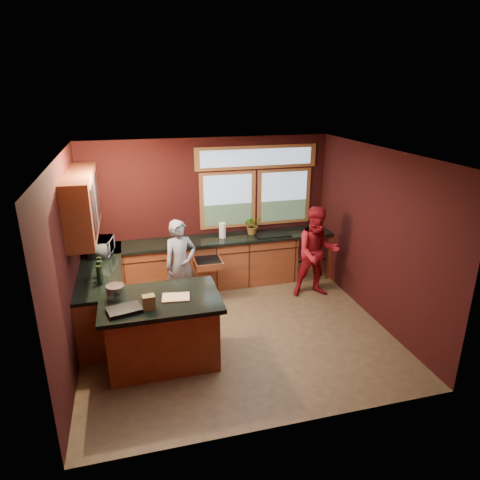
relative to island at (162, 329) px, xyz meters
name	(u,v)px	position (x,y,z in m)	size (l,w,h in m)	color
floor	(236,332)	(1.13, 0.44, -0.48)	(4.50, 4.50, 0.00)	brown
room_shell	(190,216)	(0.54, 0.76, 1.32)	(4.52, 4.02, 2.71)	black
back_counter	(224,261)	(1.33, 2.13, -0.01)	(4.50, 0.64, 0.93)	brown
left_counter	(102,295)	(-0.82, 1.29, -0.01)	(0.64, 2.30, 0.93)	brown
island	(162,329)	(0.00, 0.00, 0.00)	(1.55, 1.05, 0.95)	brown
person_grey	(181,265)	(0.45, 1.47, 0.28)	(0.56, 0.37, 1.53)	slate
person_red	(317,252)	(2.80, 1.28, 0.34)	(0.79, 0.62, 1.63)	maroon
microwave	(101,247)	(-0.79, 1.82, 0.59)	(0.49, 0.33, 0.27)	#999999
potted_plant	(253,225)	(1.90, 2.19, 0.63)	(0.33, 0.28, 0.36)	#999999
paper_towel	(222,230)	(1.31, 2.14, 0.59)	(0.12, 0.12, 0.28)	white
cutting_board	(176,297)	(0.20, -0.05, 0.48)	(0.35, 0.25, 0.02)	tan
stock_pot	(116,292)	(-0.55, 0.15, 0.56)	(0.24, 0.24, 0.18)	#A7A7AC
paper_bag	(149,302)	(-0.15, -0.25, 0.56)	(0.15, 0.12, 0.18)	brown
black_tray	(124,310)	(-0.45, -0.25, 0.49)	(0.40, 0.28, 0.05)	black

